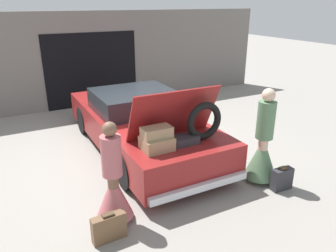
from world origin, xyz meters
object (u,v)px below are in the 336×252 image
Objects in this scene: person_right at (263,149)px; suitcase_beside_right_person at (282,179)px; suitcase_beside_left_person at (109,228)px; car at (140,123)px; person_left at (113,187)px.

person_right reaches higher than suitcase_beside_right_person.
suitcase_beside_right_person reaches higher than suitcase_beside_left_person.
car is 3.10× the size of person_left.
person_right is at bearing 5.18° from suitcase_beside_left_person.
person_right is at bearing 105.39° from suitcase_beside_right_person.
person_right is 2.97m from suitcase_beside_left_person.
suitcase_beside_left_person is at bearing 89.75° from person_right.
person_right is 0.60m from suitcase_beside_right_person.
person_left reaches higher than suitcase_beside_left_person.
car reaches higher than suitcase_beside_right_person.
suitcase_beside_right_person is (3.04, -0.14, 0.00)m from suitcase_beside_left_person.
person_right reaches higher than car.
person_right reaches higher than person_left.
suitcase_beside_right_person is at bearing -170.04° from person_right.
person_right is 4.07× the size of suitcase_beside_right_person.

